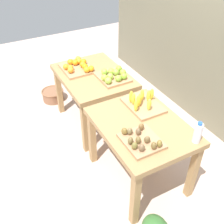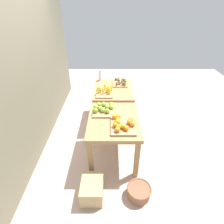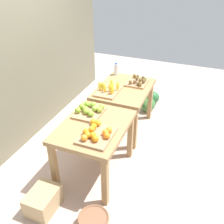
# 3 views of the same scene
# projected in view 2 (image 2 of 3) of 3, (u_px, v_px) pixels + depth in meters

# --- Properties ---
(ground_plane) EXTENTS (8.00, 8.00, 0.00)m
(ground_plane) POSITION_uv_depth(u_px,v_px,m) (113.00, 134.00, 3.71)
(ground_plane) COLOR #C2A699
(back_wall) EXTENTS (4.40, 0.12, 3.00)m
(back_wall) POSITION_uv_depth(u_px,v_px,m) (30.00, 62.00, 2.91)
(back_wall) COLOR #6D6953
(back_wall) RESTS_ON ground_plane
(display_table_left) EXTENTS (1.04, 0.80, 0.77)m
(display_table_left) POSITION_uv_depth(u_px,v_px,m) (114.00, 125.00, 2.89)
(display_table_left) COLOR #9C784B
(display_table_left) RESTS_ON ground_plane
(display_table_right) EXTENTS (1.04, 0.80, 0.77)m
(display_table_right) POSITION_uv_depth(u_px,v_px,m) (113.00, 93.00, 3.83)
(display_table_right) COLOR #9C784B
(display_table_right) RESTS_ON ground_plane
(orange_bin) EXTENTS (0.45, 0.37, 0.11)m
(orange_bin) POSITION_uv_depth(u_px,v_px,m) (122.00, 124.00, 2.63)
(orange_bin) COLOR tan
(orange_bin) RESTS_ON display_table_left
(apple_bin) EXTENTS (0.40, 0.37, 0.11)m
(apple_bin) POSITION_uv_depth(u_px,v_px,m) (103.00, 109.00, 2.99)
(apple_bin) COLOR tan
(apple_bin) RESTS_ON display_table_left
(banana_crate) EXTENTS (0.44, 0.33, 0.17)m
(banana_crate) POSITION_uv_depth(u_px,v_px,m) (105.00, 92.00, 3.54)
(banana_crate) COLOR tan
(banana_crate) RESTS_ON display_table_right
(kiwi_bin) EXTENTS (0.36, 0.32, 0.10)m
(kiwi_bin) POSITION_uv_depth(u_px,v_px,m) (120.00, 83.00, 3.94)
(kiwi_bin) COLOR tan
(kiwi_bin) RESTS_ON display_table_right
(water_bottle) EXTENTS (0.07, 0.07, 0.22)m
(water_bottle) POSITION_uv_depth(u_px,v_px,m) (100.00, 76.00, 4.09)
(water_bottle) COLOR silver
(water_bottle) RESTS_ON display_table_right
(watermelon_pile) EXTENTS (0.66, 0.34, 0.25)m
(watermelon_pile) POSITION_uv_depth(u_px,v_px,m) (122.00, 97.00, 4.84)
(watermelon_pile) COLOR #2A6335
(watermelon_pile) RESTS_ON ground_plane
(wicker_basket) EXTENTS (0.34, 0.34, 0.17)m
(wicker_basket) POSITION_uv_depth(u_px,v_px,m) (139.00, 191.00, 2.51)
(wicker_basket) COLOR brown
(wicker_basket) RESTS_ON ground_plane
(cardboard_produce_box) EXTENTS (0.40, 0.30, 0.27)m
(cardboard_produce_box) POSITION_uv_depth(u_px,v_px,m) (92.00, 189.00, 2.50)
(cardboard_produce_box) COLOR tan
(cardboard_produce_box) RESTS_ON ground_plane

